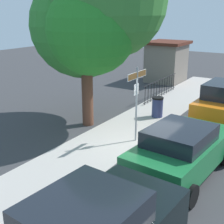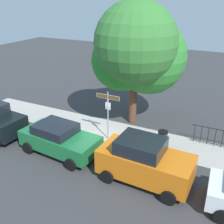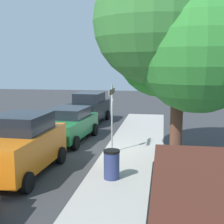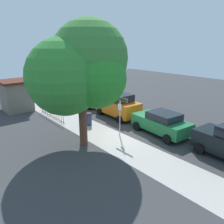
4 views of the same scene
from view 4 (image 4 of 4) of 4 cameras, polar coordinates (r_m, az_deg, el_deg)
name	(u,v)px [view 4 (image 4 of 4)]	position (r m, az deg, el deg)	size (l,w,h in m)	color
ground_plane	(128,136)	(15.52, 4.03, -6.11)	(60.00, 60.00, 0.00)	#38383A
sidewalk_strip	(96,132)	(16.17, -4.26, -5.12)	(24.00, 2.60, 0.00)	#B1A9A2
street_sign	(120,107)	(14.82, 2.07, 1.19)	(1.42, 0.07, 2.92)	#9EA0A5
shade_tree	(81,69)	(13.51, -7.97, 10.92)	(5.29, 6.21, 7.66)	brown
car_green	(161,123)	(15.89, 12.61, -2.68)	(4.39, 2.36, 1.62)	#1C6D38
car_orange	(118,105)	(19.09, 1.60, 1.73)	(4.21, 2.20, 2.07)	orange
car_white	(88,98)	(22.89, -6.21, 3.74)	(4.25, 2.21, 1.58)	white
iron_fence	(52,112)	(19.65, -15.31, 0.12)	(4.51, 0.04, 1.07)	black
utility_shed	(16,95)	(22.81, -23.48, 4.01)	(3.02, 2.70, 2.87)	slate
trash_bin	(88,119)	(17.36, -6.12, -1.83)	(0.55, 0.55, 0.98)	navy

